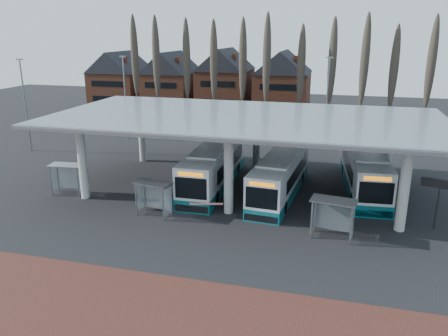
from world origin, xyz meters
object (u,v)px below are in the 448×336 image
(bus_2, at_px, (281,176))
(shelter_0, at_px, (68,172))
(shelter_1, at_px, (154,191))
(bus_1, at_px, (214,167))
(shelter_2, at_px, (334,210))
(bus_3, at_px, (364,170))

(bus_2, relative_size, shelter_0, 4.32)
(shelter_0, distance_m, shelter_1, 8.96)
(bus_1, bearing_deg, shelter_1, -109.18)
(shelter_2, bearing_deg, shelter_1, -173.48)
(shelter_0, bearing_deg, bus_1, 18.72)
(bus_2, height_order, shelter_1, bus_2)
(bus_3, height_order, shelter_1, bus_3)
(bus_1, bearing_deg, shelter_2, -38.16)
(bus_1, relative_size, shelter_0, 4.52)
(bus_2, height_order, shelter_2, bus_2)
(shelter_2, bearing_deg, shelter_0, -178.60)
(shelter_1, distance_m, shelter_2, 12.72)
(bus_1, height_order, shelter_2, bus_1)
(bus_1, relative_size, bus_2, 1.05)
(shelter_1, bearing_deg, shelter_0, 176.36)
(bus_1, distance_m, bus_2, 5.94)
(bus_1, relative_size, shelter_2, 4.26)
(shelter_2, bearing_deg, bus_3, 85.98)
(shelter_1, bearing_deg, bus_2, 49.29)
(bus_1, bearing_deg, bus_2, -8.18)
(bus_3, distance_m, shelter_0, 24.85)
(shelter_1, relative_size, shelter_2, 0.96)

